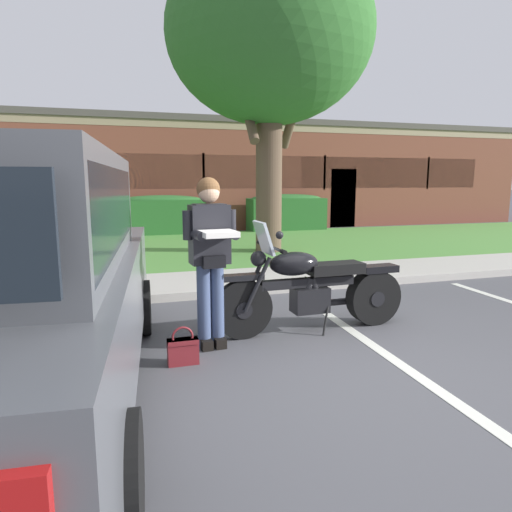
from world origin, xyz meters
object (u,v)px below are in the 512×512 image
object	(u,v)px
handbag	(183,349)
brick_building	(180,176)
hedge_left	(12,218)
hedge_center_left	(161,214)
hedge_center_right	(286,212)
shade_tree	(269,36)
rider_person	(210,249)
motorcycle	(318,288)

from	to	relation	value
handbag	brick_building	xyz separation A→B (m)	(2.25, 16.66, 1.74)
handbag	hedge_left	size ratio (longest dim) A/B	0.15
hedge_center_left	brick_building	distance (m)	6.71
hedge_center_left	hedge_center_right	xyz separation A→B (m)	(4.13, 0.00, 0.00)
shade_tree	hedge_left	xyz separation A→B (m)	(-6.17, 4.32, -4.11)
brick_building	rider_person	bearing A→B (deg)	-96.69
shade_tree	hedge_left	world-z (taller)	shade_tree
handbag	shade_tree	distance (m)	8.01
hedge_left	hedge_center_right	xyz separation A→B (m)	(8.25, 0.00, 0.00)
hedge_center_left	handbag	bearing A→B (deg)	-94.37
hedge_center_left	shade_tree	bearing A→B (deg)	-64.71
motorcycle	brick_building	size ratio (longest dim) A/B	0.09
rider_person	hedge_center_left	size ratio (longest dim) A/B	0.64
handbag	hedge_left	distance (m)	10.77
brick_building	hedge_center_left	bearing A→B (deg)	-102.88
handbag	brick_building	world-z (taller)	brick_building
handbag	hedge_center_right	xyz separation A→B (m)	(4.91, 10.23, 0.51)
motorcycle	shade_tree	size ratio (longest dim) A/B	0.33
hedge_left	hedge_center_left	distance (m)	4.13
handbag	hedge_left	world-z (taller)	hedge_left
shade_tree	hedge_left	size ratio (longest dim) A/B	2.75
hedge_center_left	brick_building	xyz separation A→B (m)	(1.47, 6.43, 1.24)
shade_tree	handbag	bearing A→B (deg)	-115.52
hedge_center_left	hedge_center_right	size ratio (longest dim) A/B	1.03
shade_tree	hedge_center_right	bearing A→B (deg)	64.20
hedge_center_right	hedge_center_left	bearing A→B (deg)	180.00
handbag	brick_building	bearing A→B (deg)	82.30
hedge_center_left	motorcycle	bearing A→B (deg)	-85.21
rider_person	shade_tree	xyz separation A→B (m)	(2.48, 5.56, 3.75)
rider_person	brick_building	world-z (taller)	brick_building
hedge_center_left	hedge_center_right	world-z (taller)	same
motorcycle	handbag	distance (m)	1.72
brick_building	motorcycle	bearing A→B (deg)	-92.34
motorcycle	shade_tree	world-z (taller)	shade_tree
rider_person	brick_building	distance (m)	16.44
hedge_center_right	hedge_left	bearing A→B (deg)	180.00
hedge_left	handbag	bearing A→B (deg)	-71.89
rider_person	handbag	size ratio (longest dim) A/B	4.74
hedge_center_left	brick_building	size ratio (longest dim) A/B	0.10
hedge_center_right	shade_tree	bearing A→B (deg)	-115.80
rider_person	brick_building	xyz separation A→B (m)	(1.91, 16.31, 0.88)
handbag	brick_building	distance (m)	16.90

